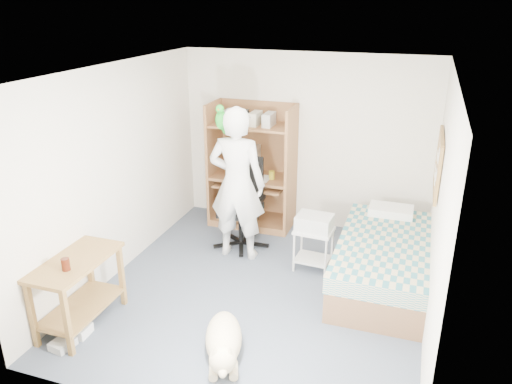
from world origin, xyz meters
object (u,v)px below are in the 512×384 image
at_px(bed, 383,261).
at_px(dog, 224,341).
at_px(office_chair, 242,215).
at_px(person, 237,184).
at_px(side_desk, 78,282).
at_px(computer_hutch, 253,171).
at_px(printer_cart, 313,243).

height_order(bed, dog, bed).
xyz_separation_m(bed, dog, (-1.27, -1.82, -0.11)).
xyz_separation_m(office_chair, person, (0.05, -0.31, 0.56)).
height_order(bed, person, person).
distance_m(side_desk, person, 2.22).
height_order(computer_hutch, printer_cart, computer_hutch).
relative_size(computer_hutch, dog, 1.76).
bearing_deg(dog, printer_cart, 55.79).
distance_m(bed, dog, 2.23).
xyz_separation_m(side_desk, office_chair, (0.94, 2.24, -0.07)).
height_order(computer_hutch, side_desk, computer_hutch).
distance_m(computer_hutch, office_chair, 0.80).
distance_m(bed, printer_cart, 0.85).
height_order(dog, printer_cart, printer_cart).
bearing_deg(person, bed, 174.09).
height_order(bed, side_desk, side_desk).
height_order(side_desk, office_chair, office_chair).
relative_size(side_desk, printer_cart, 1.84).
relative_size(computer_hutch, person, 0.91).
bearing_deg(person, printer_cart, 174.54).
bearing_deg(printer_cart, side_desk, -133.15).
bearing_deg(computer_hutch, printer_cart, -42.61).
xyz_separation_m(computer_hutch, printer_cart, (1.15, -1.06, -0.46)).
height_order(bed, office_chair, office_chair).
bearing_deg(computer_hutch, dog, -76.15).
bearing_deg(person, side_desk, 60.39).
bearing_deg(person, computer_hutch, -84.52).
xyz_separation_m(office_chair, dog, (0.64, -2.25, -0.25)).
relative_size(computer_hutch, bed, 0.89).
relative_size(office_chair, printer_cart, 2.19).
distance_m(computer_hutch, dog, 3.10).
xyz_separation_m(bed, printer_cart, (-0.85, 0.06, 0.07)).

